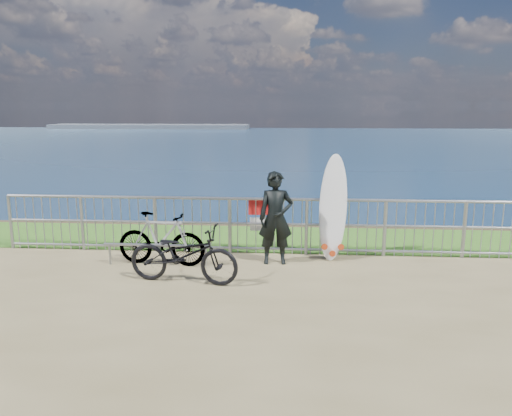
# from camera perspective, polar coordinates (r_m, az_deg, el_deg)

# --- Properties ---
(grass_strip) EXTENTS (120.00, 120.00, 0.00)m
(grass_strip) POSITION_cam_1_polar(r_m,az_deg,el_deg) (10.99, 0.35, -3.49)
(grass_strip) COLOR #31691D
(grass_strip) RESTS_ON ground
(seascape) EXTENTS (260.00, 260.00, 5.00)m
(seascape) POSITION_cam_1_polar(r_m,az_deg,el_deg) (161.76, -11.93, 8.88)
(seascape) COLOR brown
(seascape) RESTS_ON ground
(railing) EXTENTS (10.06, 0.10, 1.13)m
(railing) POSITION_cam_1_polar(r_m,az_deg,el_deg) (9.79, 0.04, -1.94)
(railing) COLOR gray
(railing) RESTS_ON ground
(surfer) EXTENTS (0.66, 0.47, 1.71)m
(surfer) POSITION_cam_1_polar(r_m,az_deg,el_deg) (9.13, 2.27, -1.16)
(surfer) COLOR black
(surfer) RESTS_ON ground
(surfboard) EXTENTS (0.61, 0.57, 2.00)m
(surfboard) POSITION_cam_1_polar(r_m,az_deg,el_deg) (9.51, 8.78, -0.36)
(surfboard) COLOR silver
(surfboard) RESTS_ON ground
(bicycle_near) EXTENTS (1.92, 0.90, 0.97)m
(bicycle_near) POSITION_cam_1_polar(r_m,az_deg,el_deg) (8.29, -8.28, -5.25)
(bicycle_near) COLOR black
(bicycle_near) RESTS_ON ground
(bicycle_far) EXTENTS (1.69, 0.65, 0.99)m
(bicycle_far) POSITION_cam_1_polar(r_m,az_deg,el_deg) (9.26, -10.79, -3.48)
(bicycle_far) COLOR black
(bicycle_far) RESTS_ON ground
(bike_rack) EXTENTS (1.98, 0.05, 0.41)m
(bike_rack) POSITION_cam_1_polar(r_m,az_deg,el_deg) (9.28, -11.23, -4.44)
(bike_rack) COLOR gray
(bike_rack) RESTS_ON ground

